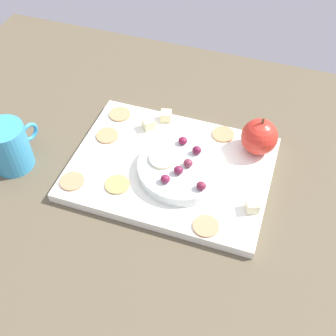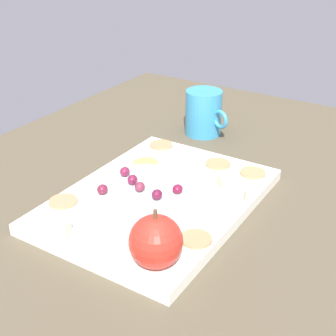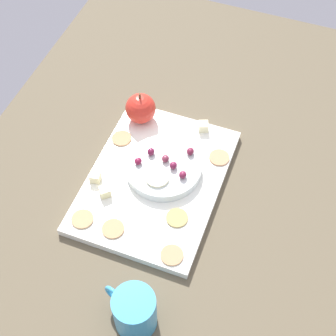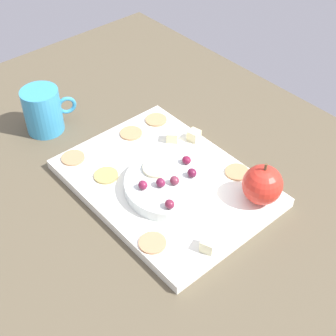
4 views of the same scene
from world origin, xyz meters
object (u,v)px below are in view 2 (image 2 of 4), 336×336
(cracker_2, at_px, (146,163))
(platter, at_px, (158,200))
(grape_2, at_px, (102,189))
(serving_dish, at_px, (144,195))
(cheese_cube_1, at_px, (238,196))
(grape_1, at_px, (125,172))
(grape_3, at_px, (139,186))
(cracker_4, at_px, (253,173))
(cheese_cube_0, at_px, (226,183))
(apple_slice_0, at_px, (158,177))
(cheese_cube_2, at_px, (61,229))
(apple_whole, at_px, (156,241))
(grape_0, at_px, (157,195))
(cracker_1, at_px, (218,164))
(grape_5, at_px, (132,180))
(cracker_3, at_px, (196,239))
(cup, at_px, (204,113))
(cracker_0, at_px, (63,201))
(grape_4, at_px, (178,189))
(cracker_5, at_px, (161,145))

(cracker_2, bearing_deg, platter, 45.08)
(grape_2, bearing_deg, serving_dish, 135.90)
(serving_dish, distance_m, cheese_cube_1, 0.15)
(grape_1, xyz_separation_m, grape_3, (0.03, 0.05, -0.00))
(cracker_4, xyz_separation_m, grape_2, (0.22, -0.15, 0.03))
(cheese_cube_0, bearing_deg, apple_slice_0, -55.60)
(platter, distance_m, cheese_cube_2, 0.17)
(apple_whole, height_order, grape_3, apple_whole)
(serving_dish, bearing_deg, apple_slice_0, -179.34)
(cheese_cube_0, bearing_deg, cheese_cube_2, -29.54)
(cheese_cube_2, bearing_deg, grape_0, 147.24)
(cheese_cube_2, bearing_deg, cracker_1, 164.34)
(grape_1, bearing_deg, grape_3, 59.96)
(cracker_4, relative_size, grape_5, 2.59)
(cracker_3, bearing_deg, cracker_1, -160.55)
(cheese_cube_0, height_order, grape_0, grape_0)
(cracker_4, height_order, cup, cup)
(cracker_2, distance_m, cracker_3, 0.24)
(cracker_1, xyz_separation_m, grape_3, (0.18, -0.05, 0.03))
(cracker_1, bearing_deg, cracker_4, 91.14)
(grape_1, bearing_deg, cheese_cube_1, 108.31)
(cracker_1, distance_m, grape_3, 0.19)
(cheese_cube_2, distance_m, cracker_3, 0.19)
(cracker_3, xyz_separation_m, grape_0, (-0.03, -0.09, 0.03))
(cracker_0, relative_size, cracker_3, 1.00)
(grape_2, distance_m, grape_4, 0.11)
(cheese_cube_0, relative_size, cracker_2, 0.48)
(cracker_1, bearing_deg, cracker_0, -30.88)
(cracker_2, xyz_separation_m, apple_slice_0, (0.06, 0.07, 0.02))
(cracker_4, bearing_deg, grape_4, -20.46)
(cracker_1, distance_m, cracker_2, 0.13)
(cracker_5, bearing_deg, grape_3, 23.52)
(cheese_cube_1, relative_size, cracker_5, 0.48)
(cracker_2, height_order, grape_1, grape_1)
(cheese_cube_0, distance_m, cracker_3, 0.15)
(cheese_cube_0, relative_size, grape_1, 1.24)
(apple_whole, relative_size, grape_5, 4.04)
(cracker_5, height_order, grape_1, grape_1)
(platter, distance_m, cracker_3, 0.13)
(grape_1, bearing_deg, cracker_4, 134.35)
(cheese_cube_2, relative_size, cracker_2, 0.48)
(cracker_0, xyz_separation_m, cracker_4, (-0.25, 0.21, 0.00))
(cracker_0, bearing_deg, grape_4, 119.97)
(cracker_3, height_order, grape_0, grape_0)
(cracker_1, xyz_separation_m, cracker_3, (0.22, 0.08, 0.00))
(cheese_cube_0, xyz_separation_m, grape_5, (0.10, -0.11, 0.02))
(grape_1, bearing_deg, apple_whole, 47.72)
(grape_2, bearing_deg, cracker_1, 158.29)
(cracker_0, bearing_deg, cheese_cube_0, 131.74)
(grape_1, relative_size, cup, 0.16)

